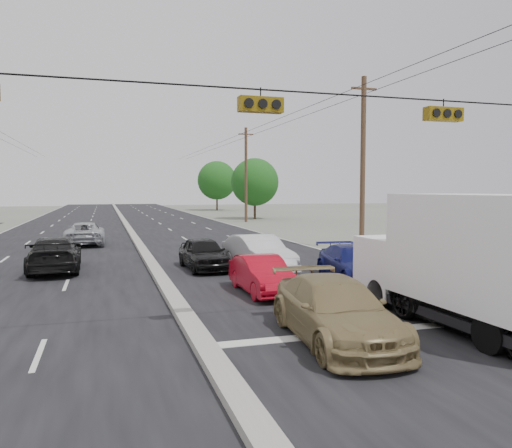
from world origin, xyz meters
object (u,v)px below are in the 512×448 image
at_px(red_sedan, 262,275).
at_px(oncoming_far, 85,234).
at_px(box_truck, 465,259).
at_px(queue_car_d, 353,264).
at_px(tree_right_mid, 255,182).
at_px(oncoming_near, 55,254).
at_px(black_suv, 502,302).
at_px(tree_right_far, 217,180).
at_px(tan_sedan, 336,311).
at_px(utility_pole_right_b, 363,162).
at_px(utility_pole_right_c, 246,174).
at_px(queue_car_b, 258,254).
at_px(queue_car_a, 204,254).

bearing_deg(red_sedan, oncoming_far, 108.62).
xyz_separation_m(box_truck, queue_car_d, (0.30, 6.42, -1.07)).
distance_m(tree_right_mid, queue_car_d, 40.27).
relative_size(oncoming_near, oncoming_far, 1.01).
bearing_deg(black_suv, tree_right_far, 79.16).
relative_size(tan_sedan, oncoming_near, 0.96).
bearing_deg(oncoming_near, utility_pole_right_b, -169.50).
distance_m(queue_car_d, oncoming_far, 19.05).
height_order(utility_pole_right_c, queue_car_b, utility_pole_right_c).
xyz_separation_m(queue_car_b, queue_car_d, (2.84, -3.07, -0.11)).
height_order(utility_pole_right_c, queue_car_d, utility_pole_right_c).
bearing_deg(black_suv, queue_car_a, 108.97).
xyz_separation_m(utility_pole_right_b, box_truck, (-5.80, -15.72, -3.38)).
xyz_separation_m(red_sedan, queue_car_a, (-0.91, 5.50, 0.07)).
bearing_deg(black_suv, box_truck, 103.32).
xyz_separation_m(utility_pole_right_b, tree_right_far, (3.50, 55.00, -0.15)).
relative_size(black_suv, queue_car_d, 1.28).
relative_size(tree_right_mid, tan_sedan, 1.46).
xyz_separation_m(black_suv, queue_car_d, (0.00, 7.38, -0.15)).
bearing_deg(utility_pole_right_c, red_sedan, -105.02).
distance_m(utility_pole_right_b, queue_car_d, 11.68).
relative_size(red_sedan, queue_car_a, 0.93).
distance_m(box_truck, red_sedan, 6.57).
distance_m(utility_pole_right_c, queue_car_a, 31.98).
height_order(utility_pole_right_b, red_sedan, utility_pole_right_b).
height_order(tree_right_mid, queue_car_a, tree_right_mid).
bearing_deg(tree_right_far, oncoming_far, -111.72).
bearing_deg(tree_right_mid, utility_pole_right_b, -94.76).
bearing_deg(utility_pole_right_c, tree_right_mid, 63.43).
bearing_deg(box_truck, tan_sedan, -178.05).
height_order(tree_right_mid, queue_car_b, tree_right_mid).
distance_m(utility_pole_right_b, oncoming_far, 17.66).
relative_size(tree_right_far, black_suv, 1.39).
bearing_deg(black_suv, utility_pole_right_c, 78.80).
xyz_separation_m(utility_pole_right_b, oncoming_near, (-16.55, -3.56, -4.36)).
height_order(utility_pole_right_b, queue_car_d, utility_pole_right_b).
distance_m(utility_pole_right_c, oncoming_far, 24.44).
height_order(utility_pole_right_b, box_truck, utility_pole_right_b).
bearing_deg(queue_car_a, tree_right_mid, 66.80).
bearing_deg(queue_car_b, tree_right_far, 72.58).
bearing_deg(queue_car_d, queue_car_b, 139.51).
height_order(utility_pole_right_b, queue_car_b, utility_pole_right_b).
bearing_deg(box_truck, queue_car_b, 103.26).
height_order(tree_right_far, queue_car_b, tree_right_far).
bearing_deg(utility_pole_right_c, queue_car_b, -104.94).
relative_size(tree_right_mid, black_suv, 1.22).
xyz_separation_m(tree_right_far, red_sedan, (-13.00, -65.41, -4.33)).
height_order(tan_sedan, oncoming_far, tan_sedan).
height_order(utility_pole_right_b, oncoming_far, utility_pole_right_b).
bearing_deg(utility_pole_right_c, oncoming_near, -120.10).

